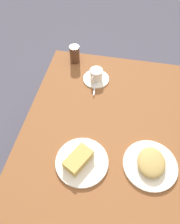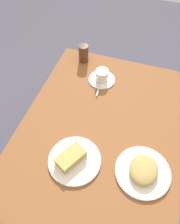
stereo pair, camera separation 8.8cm
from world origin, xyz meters
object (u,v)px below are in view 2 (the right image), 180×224
(side_plate, at_px, (143,172))
(drinking_glass, at_px, (84,53))
(coffee_saucer, at_px, (102,80))
(coffee_cup, at_px, (102,75))
(sandwich_plate, at_px, (75,160))
(dining_table, at_px, (99,143))
(sandwich_front, at_px, (71,158))
(spoon, at_px, (99,87))

(side_plate, xyz_separation_m, drinking_glass, (0.65, 0.51, 0.05))
(coffee_saucer, xyz_separation_m, coffee_cup, (-0.00, 0.00, 0.04))
(coffee_saucer, bearing_deg, sandwich_plate, -177.11)
(coffee_saucer, relative_size, side_plate, 0.63)
(coffee_saucer, distance_m, side_plate, 0.61)
(dining_table, distance_m, sandwich_front, 0.26)
(dining_table, relative_size, coffee_cup, 11.26)
(dining_table, distance_m, coffee_saucer, 0.40)
(sandwich_front, distance_m, side_plate, 0.34)
(coffee_cup, bearing_deg, side_plate, -145.82)
(coffee_cup, height_order, drinking_glass, drinking_glass)
(sandwich_front, xyz_separation_m, coffee_saucer, (0.56, 0.01, -0.03))
(drinking_glass, bearing_deg, coffee_cup, -130.78)
(side_plate, bearing_deg, drinking_glass, 38.15)
(drinking_glass, bearing_deg, coffee_saucer, -130.31)
(sandwich_front, bearing_deg, side_plate, -81.47)
(sandwich_plate, height_order, drinking_glass, drinking_glass)
(sandwich_front, xyz_separation_m, coffee_cup, (0.56, 0.01, 0.01))
(coffee_cup, relative_size, spoon, 1.08)
(coffee_cup, relative_size, drinking_glass, 0.90)
(spoon, bearing_deg, coffee_cup, 4.22)
(spoon, bearing_deg, sandwich_front, -179.00)
(coffee_saucer, height_order, drinking_glass, drinking_glass)
(coffee_saucer, height_order, spoon, spoon)
(side_plate, relative_size, drinking_glass, 2.16)
(dining_table, distance_m, side_plate, 0.31)
(coffee_cup, xyz_separation_m, spoon, (-0.07, -0.01, -0.03))
(dining_table, height_order, spoon, spoon)
(coffee_saucer, height_order, side_plate, side_plate)
(dining_table, height_order, side_plate, side_plate)
(coffee_cup, bearing_deg, coffee_saucer, -16.63)
(side_plate, bearing_deg, coffee_saucer, 34.03)
(spoon, distance_m, drinking_glass, 0.28)
(sandwich_plate, xyz_separation_m, spoon, (0.48, 0.02, 0.01))
(sandwich_plate, height_order, side_plate, same)
(sandwich_front, height_order, side_plate, sandwich_front)
(coffee_saucer, bearing_deg, spoon, -176.33)
(coffee_cup, bearing_deg, dining_table, -164.88)
(sandwich_front, xyz_separation_m, side_plate, (0.05, -0.33, -0.03))
(sandwich_plate, bearing_deg, coffee_saucer, 2.89)
(dining_table, bearing_deg, spoon, 17.65)
(sandwich_front, height_order, coffee_cup, coffee_cup)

